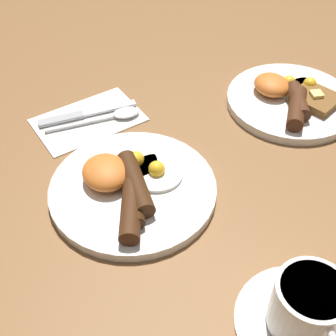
{
  "coord_description": "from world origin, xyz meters",
  "views": [
    {
      "loc": [
        0.44,
        -0.17,
        0.51
      ],
      "look_at": [
        -0.0,
        0.06,
        0.03
      ],
      "focal_mm": 50.0,
      "sensor_mm": 36.0,
      "label": 1
    }
  ],
  "objects_px": {
    "teacup_near": "(306,311)",
    "breakfast_plate_near": "(131,187)",
    "knife": "(82,114)",
    "spoon": "(116,115)",
    "breakfast_plate_far": "(291,98)"
  },
  "relations": [
    {
      "from": "spoon",
      "to": "breakfast_plate_near",
      "type": "bearing_deg",
      "value": -98.21
    },
    {
      "from": "breakfast_plate_near",
      "to": "breakfast_plate_far",
      "type": "relative_size",
      "value": 1.07
    },
    {
      "from": "teacup_near",
      "to": "knife",
      "type": "xyz_separation_m",
      "value": [
        -0.48,
        -0.09,
        -0.03
      ]
    },
    {
      "from": "knife",
      "to": "teacup_near",
      "type": "bearing_deg",
      "value": -72.88
    },
    {
      "from": "knife",
      "to": "spoon",
      "type": "relative_size",
      "value": 1.05
    },
    {
      "from": "breakfast_plate_near",
      "to": "knife",
      "type": "distance_m",
      "value": 0.21
    },
    {
      "from": "breakfast_plate_near",
      "to": "breakfast_plate_far",
      "type": "height_order",
      "value": "breakfast_plate_near"
    },
    {
      "from": "breakfast_plate_far",
      "to": "spoon",
      "type": "height_order",
      "value": "breakfast_plate_far"
    },
    {
      "from": "breakfast_plate_far",
      "to": "teacup_near",
      "type": "xyz_separation_m",
      "value": [
        0.35,
        -0.25,
        0.02
      ]
    },
    {
      "from": "spoon",
      "to": "knife",
      "type": "bearing_deg",
      "value": 156.72
    },
    {
      "from": "breakfast_plate_far",
      "to": "spoon",
      "type": "distance_m",
      "value": 0.31
    },
    {
      "from": "teacup_near",
      "to": "breakfast_plate_near",
      "type": "bearing_deg",
      "value": -161.74
    },
    {
      "from": "breakfast_plate_near",
      "to": "teacup_near",
      "type": "xyz_separation_m",
      "value": [
        0.28,
        0.09,
        0.02
      ]
    },
    {
      "from": "breakfast_plate_near",
      "to": "breakfast_plate_far",
      "type": "xyz_separation_m",
      "value": [
        -0.07,
        0.34,
        -0.0
      ]
    },
    {
      "from": "breakfast_plate_near",
      "to": "knife",
      "type": "xyz_separation_m",
      "value": [
        -0.2,
        -0.0,
        -0.01
      ]
    }
  ]
}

